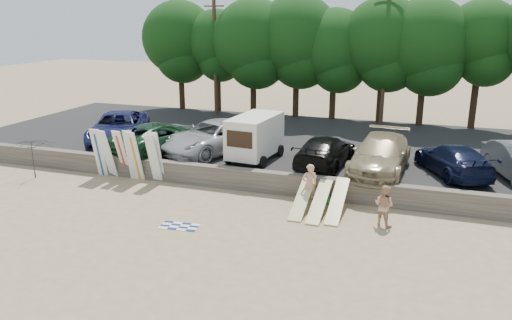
% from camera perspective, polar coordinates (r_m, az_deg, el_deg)
% --- Properties ---
extents(ground, '(120.00, 120.00, 0.00)m').
position_cam_1_polar(ground, '(20.03, 3.74, -7.03)').
color(ground, tan).
rests_on(ground, ground).
extents(seawall, '(44.00, 0.50, 1.00)m').
position_cam_1_polar(seawall, '(22.57, 5.79, -2.99)').
color(seawall, '#6B6356').
rests_on(seawall, ground).
extents(parking_lot, '(44.00, 14.50, 0.70)m').
position_cam_1_polar(parking_lot, '(29.66, 9.13, 1.29)').
color(parking_lot, '#282828').
rests_on(parking_lot, ground).
extents(treeline, '(32.87, 6.56, 8.72)m').
position_cam_1_polar(treeline, '(35.71, 9.92, 13.38)').
color(treeline, '#382616').
rests_on(treeline, parking_lot).
extents(utility_poles, '(25.80, 0.26, 9.00)m').
position_cam_1_polar(utility_poles, '(33.99, 14.58, 11.57)').
color(utility_poles, '#473321').
rests_on(utility_poles, parking_lot).
extents(box_trailer, '(2.33, 3.76, 2.29)m').
position_cam_1_polar(box_trailer, '(25.48, -0.11, 2.82)').
color(box_trailer, silver).
rests_on(box_trailer, parking_lot).
extents(car_0, '(5.16, 6.94, 1.75)m').
position_cam_1_polar(car_0, '(30.23, -15.44, 3.58)').
color(car_0, '#151949').
rests_on(car_0, parking_lot).
extents(car_1, '(4.27, 6.34, 1.62)m').
position_cam_1_polar(car_1, '(27.66, -10.94, 2.58)').
color(car_1, '#12311A').
rests_on(car_1, parking_lot).
extents(car_2, '(5.09, 6.78, 1.71)m').
position_cam_1_polar(car_2, '(27.06, -4.86, 2.63)').
color(car_2, '#AFAFB5').
rests_on(car_2, parking_lot).
extents(car_3, '(2.55, 5.30, 1.49)m').
position_cam_1_polar(car_3, '(24.86, 7.90, 1.04)').
color(car_3, black).
rests_on(car_3, parking_lot).
extents(car_4, '(2.75, 6.07, 1.72)m').
position_cam_1_polar(car_4, '(24.25, 14.01, 0.60)').
color(car_4, '#998661').
rests_on(car_4, parking_lot).
extents(car_5, '(3.91, 5.36, 1.44)m').
position_cam_1_polar(car_5, '(24.96, 21.56, 0.04)').
color(car_5, black).
rests_on(car_5, parking_lot).
extents(surfboard_upright_0, '(0.59, 0.73, 2.54)m').
position_cam_1_polar(surfboard_upright_0, '(26.20, -17.52, 0.82)').
color(surfboard_upright_0, white).
rests_on(surfboard_upright_0, ground).
extents(surfboard_upright_1, '(0.58, 0.84, 2.51)m').
position_cam_1_polar(surfboard_upright_1, '(25.91, -16.61, 0.69)').
color(surfboard_upright_1, white).
rests_on(surfboard_upright_1, ground).
extents(surfboard_upright_2, '(0.56, 0.82, 2.51)m').
position_cam_1_polar(surfboard_upright_2, '(25.65, -15.06, 0.66)').
color(surfboard_upright_2, white).
rests_on(surfboard_upright_2, ground).
extents(surfboard_upright_3, '(0.51, 0.54, 2.57)m').
position_cam_1_polar(surfboard_upright_3, '(25.23, -14.08, 0.54)').
color(surfboard_upright_3, white).
rests_on(surfboard_upright_3, ground).
extents(surfboard_upright_4, '(0.54, 0.72, 2.54)m').
position_cam_1_polar(surfboard_upright_4, '(25.05, -13.63, 0.42)').
color(surfboard_upright_4, white).
rests_on(surfboard_upright_4, ground).
extents(surfboard_upright_5, '(0.51, 0.76, 2.52)m').
position_cam_1_polar(surfboard_upright_5, '(24.54, -11.65, 0.21)').
color(surfboard_upright_5, white).
rests_on(surfboard_upright_5, ground).
extents(surfboard_upright_6, '(0.57, 0.60, 2.57)m').
position_cam_1_polar(surfboard_upright_6, '(24.65, -11.24, 0.35)').
color(surfboard_upright_6, white).
rests_on(surfboard_upright_6, ground).
extents(surfboard_low_0, '(0.56, 2.83, 1.13)m').
position_cam_1_polar(surfboard_low_0, '(21.04, 5.37, -4.23)').
color(surfboard_low_0, '#D7D187').
rests_on(surfboard_low_0, ground).
extents(surfboard_low_1, '(0.56, 2.88, 0.99)m').
position_cam_1_polar(surfboard_low_1, '(20.84, 7.28, -4.71)').
color(surfboard_low_1, '#D7D187').
rests_on(surfboard_low_1, ground).
extents(surfboard_low_2, '(0.56, 2.83, 1.13)m').
position_cam_1_polar(surfboard_low_2, '(20.84, 9.31, -4.60)').
color(surfboard_low_2, '#D7D187').
rests_on(surfboard_low_2, ground).
extents(beachgoer_a, '(0.81, 0.73, 1.86)m').
position_cam_1_polar(beachgoer_a, '(21.42, 6.12, -2.85)').
color(beachgoer_a, tan).
rests_on(beachgoer_a, ground).
extents(beachgoer_b, '(0.99, 0.91, 1.64)m').
position_cam_1_polar(beachgoer_b, '(19.99, 14.42, -5.05)').
color(beachgoer_b, tan).
rests_on(beachgoer_b, ground).
extents(cooler, '(0.42, 0.35, 0.32)m').
position_cam_1_polar(cooler, '(21.92, 8.18, -4.60)').
color(cooler, '#258B2F').
rests_on(cooler, ground).
extents(gear_bag, '(0.36, 0.33, 0.22)m').
position_cam_1_polar(gear_bag, '(21.89, 8.94, -4.81)').
color(gear_bag, '#C44917').
rests_on(gear_bag, ground).
extents(beach_towel, '(1.63, 1.63, 0.00)m').
position_cam_1_polar(beach_towel, '(19.78, -8.74, -7.49)').
color(beach_towel, white).
rests_on(beach_towel, ground).
extents(beach_umbrella, '(3.08, 3.09, 2.00)m').
position_cam_1_polar(beach_umbrella, '(27.32, -24.13, 0.16)').
color(beach_umbrella, black).
rests_on(beach_umbrella, ground).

